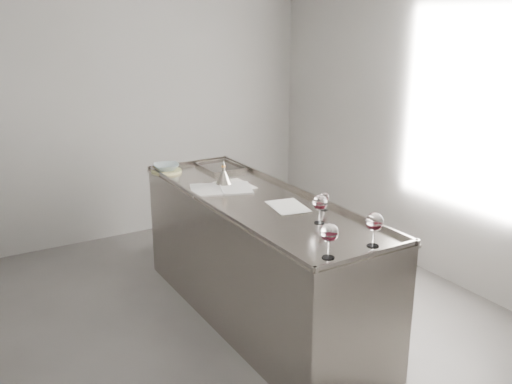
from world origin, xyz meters
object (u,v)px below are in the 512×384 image
wine_glass_middle (320,203)px  ceramic_bowl (166,167)px  wine_glass_small (324,198)px  wine_funnel (224,178)px  notebook (221,189)px  counter (257,259)px  wine_glass_right (374,223)px  wine_glass_left (329,233)px

wine_glass_middle → ceramic_bowl: size_ratio=0.87×
wine_glass_small → wine_funnel: (-0.31, 0.88, -0.03)m
notebook → wine_funnel: bearing=74.2°
wine_glass_middle → counter: bearing=98.9°
wine_glass_right → wine_glass_small: (0.15, 0.65, -0.05)m
wine_funnel → wine_glass_middle: bearing=-83.0°
wine_glass_left → notebook: (0.08, 1.43, -0.14)m
notebook → wine_funnel: (0.08, 0.10, 0.05)m
wine_glass_small → notebook: 0.87m
wine_glass_middle → wine_glass_right: wine_glass_right is taller
wine_glass_right → wine_glass_small: bearing=77.5°
wine_glass_left → wine_funnel: 1.55m
wine_glass_small → notebook: size_ratio=0.23×
counter → notebook: bearing=107.2°
notebook → ceramic_bowl: bearing=124.0°
wine_glass_small → wine_funnel: bearing=109.3°
wine_glass_left → wine_glass_middle: bearing=58.2°
wine_glass_right → ceramic_bowl: size_ratio=0.95×
wine_glass_left → wine_glass_middle: size_ratio=1.08×
counter → wine_funnel: wine_funnel is taller
ceramic_bowl → wine_funnel: bearing=-67.6°
wine_glass_left → wine_glass_small: size_ratio=1.60×
wine_glass_middle → wine_glass_small: wine_glass_middle is taller
counter → wine_glass_small: 0.75m
wine_glass_middle → notebook: (-0.21, 0.97, -0.13)m
wine_glass_right → wine_glass_left: bearing=180.0°
wine_glass_right → wine_funnel: wine_glass_right is taller
notebook → counter: bearing=-52.3°
wine_glass_left → wine_funnel: (0.16, 1.54, -0.08)m
wine_glass_middle → wine_funnel: 1.08m
wine_glass_middle → notebook: size_ratio=0.35×
wine_glass_left → notebook: wine_glass_left is taller
counter → wine_glass_middle: 0.86m
wine_glass_right → wine_funnel: size_ratio=1.02×
counter → notebook: (-0.11, 0.35, 0.47)m
wine_glass_right → notebook: (-0.24, 1.43, -0.14)m
counter → ceramic_bowl: 1.19m
wine_glass_small → notebook: wine_glass_small is taller
wine_glass_middle → notebook: wine_glass_middle is taller
wine_glass_middle → wine_funnel: wine_funnel is taller
wine_glass_middle → wine_glass_small: bearing=46.1°
counter → ceramic_bowl: (-0.28, 1.04, 0.51)m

